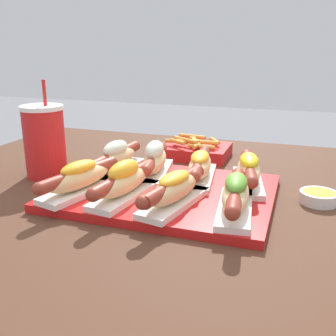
{
  "coord_description": "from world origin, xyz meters",
  "views": [
    {
      "loc": [
        0.24,
        -0.76,
        1.03
      ],
      "look_at": [
        -0.02,
        0.01,
        0.77
      ],
      "focal_mm": 42.0,
      "sensor_mm": 36.0,
      "label": 1
    }
  ],
  "objects_px": {
    "hot_dog_6": "(200,166)",
    "hot_dog_1": "(124,181)",
    "hot_dog_5": "(155,160)",
    "hot_dog_7": "(248,170)",
    "hot_dog_0": "(80,178)",
    "hot_dog_2": "(174,189)",
    "hot_dog_4": "(116,158)",
    "serving_tray": "(165,192)",
    "drink_cup": "(45,141)",
    "fries_basket": "(196,150)",
    "hot_dog_3": "(236,194)",
    "sauce_bowl": "(319,197)"
  },
  "relations": [
    {
      "from": "hot_dog_6",
      "to": "hot_dog_1",
      "type": "bearing_deg",
      "value": -126.7
    },
    {
      "from": "hot_dog_5",
      "to": "hot_dog_7",
      "type": "relative_size",
      "value": 1.0
    },
    {
      "from": "hot_dog_0",
      "to": "hot_dog_2",
      "type": "xyz_separation_m",
      "value": [
        0.2,
        0.0,
        -0.0
      ]
    },
    {
      "from": "hot_dog_7",
      "to": "hot_dog_4",
      "type": "bearing_deg",
      "value": -178.3
    },
    {
      "from": "hot_dog_0",
      "to": "hot_dog_6",
      "type": "relative_size",
      "value": 0.98
    },
    {
      "from": "hot_dog_1",
      "to": "hot_dog_6",
      "type": "height_order",
      "value": "hot_dog_1"
    },
    {
      "from": "serving_tray",
      "to": "hot_dog_6",
      "type": "height_order",
      "value": "hot_dog_6"
    },
    {
      "from": "drink_cup",
      "to": "fries_basket",
      "type": "height_order",
      "value": "drink_cup"
    },
    {
      "from": "hot_dog_2",
      "to": "hot_dog_3",
      "type": "relative_size",
      "value": 0.99
    },
    {
      "from": "serving_tray",
      "to": "hot_dog_0",
      "type": "relative_size",
      "value": 2.03
    },
    {
      "from": "hot_dog_7",
      "to": "drink_cup",
      "type": "bearing_deg",
      "value": -174.96
    },
    {
      "from": "hot_dog_6",
      "to": "fries_basket",
      "type": "height_order",
      "value": "hot_dog_6"
    },
    {
      "from": "hot_dog_3",
      "to": "hot_dog_5",
      "type": "bearing_deg",
      "value": 144.44
    },
    {
      "from": "drink_cup",
      "to": "fries_basket",
      "type": "bearing_deg",
      "value": 43.09
    },
    {
      "from": "hot_dog_0",
      "to": "fries_basket",
      "type": "relative_size",
      "value": 1.21
    },
    {
      "from": "hot_dog_4",
      "to": "hot_dog_2",
      "type": "bearing_deg",
      "value": -37.64
    },
    {
      "from": "hot_dog_3",
      "to": "hot_dog_4",
      "type": "bearing_deg",
      "value": 155.15
    },
    {
      "from": "hot_dog_1",
      "to": "fries_basket",
      "type": "bearing_deg",
      "value": 84.14
    },
    {
      "from": "hot_dog_6",
      "to": "drink_cup",
      "type": "distance_m",
      "value": 0.38
    },
    {
      "from": "hot_dog_2",
      "to": "hot_dog_4",
      "type": "relative_size",
      "value": 0.98
    },
    {
      "from": "hot_dog_1",
      "to": "hot_dog_3",
      "type": "height_order",
      "value": "hot_dog_1"
    },
    {
      "from": "hot_dog_1",
      "to": "drink_cup",
      "type": "xyz_separation_m",
      "value": [
        -0.26,
        0.11,
        0.04
      ]
    },
    {
      "from": "fries_basket",
      "to": "hot_dog_3",
      "type": "bearing_deg",
      "value": -65.58
    },
    {
      "from": "hot_dog_0",
      "to": "serving_tray",
      "type": "bearing_deg",
      "value": 28.25
    },
    {
      "from": "hot_dog_1",
      "to": "fries_basket",
      "type": "distance_m",
      "value": 0.4
    },
    {
      "from": "serving_tray",
      "to": "hot_dog_7",
      "type": "relative_size",
      "value": 2.01
    },
    {
      "from": "serving_tray",
      "to": "hot_dog_5",
      "type": "xyz_separation_m",
      "value": [
        -0.05,
        0.08,
        0.04
      ]
    },
    {
      "from": "fries_basket",
      "to": "hot_dog_4",
      "type": "bearing_deg",
      "value": -117.63
    },
    {
      "from": "hot_dog_6",
      "to": "hot_dog_3",
      "type": "bearing_deg",
      "value": -54.86
    },
    {
      "from": "serving_tray",
      "to": "hot_dog_1",
      "type": "height_order",
      "value": "hot_dog_1"
    },
    {
      "from": "drink_cup",
      "to": "fries_basket",
      "type": "xyz_separation_m",
      "value": [
        0.31,
        0.29,
        -0.07
      ]
    },
    {
      "from": "hot_dog_0",
      "to": "hot_dog_1",
      "type": "height_order",
      "value": "hot_dog_1"
    },
    {
      "from": "hot_dog_3",
      "to": "sauce_bowl",
      "type": "bearing_deg",
      "value": 43.66
    },
    {
      "from": "hot_dog_1",
      "to": "hot_dog_2",
      "type": "bearing_deg",
      "value": -2.69
    },
    {
      "from": "hot_dog_5",
      "to": "hot_dog_6",
      "type": "xyz_separation_m",
      "value": [
        0.11,
        -0.0,
        -0.0
      ]
    },
    {
      "from": "hot_dog_2",
      "to": "fries_basket",
      "type": "relative_size",
      "value": 1.22
    },
    {
      "from": "serving_tray",
      "to": "hot_dog_7",
      "type": "height_order",
      "value": "hot_dog_7"
    },
    {
      "from": "hot_dog_2",
      "to": "fries_basket",
      "type": "height_order",
      "value": "hot_dog_2"
    },
    {
      "from": "hot_dog_1",
      "to": "hot_dog_5",
      "type": "xyz_separation_m",
      "value": [
        0.0,
        0.16,
        0.0
      ]
    },
    {
      "from": "serving_tray",
      "to": "hot_dog_2",
      "type": "distance_m",
      "value": 0.1
    },
    {
      "from": "fries_basket",
      "to": "hot_dog_7",
      "type": "bearing_deg",
      "value": -53.15
    },
    {
      "from": "hot_dog_1",
      "to": "hot_dog_3",
      "type": "distance_m",
      "value": 0.22
    },
    {
      "from": "hot_dog_0",
      "to": "hot_dog_1",
      "type": "distance_m",
      "value": 0.1
    },
    {
      "from": "drink_cup",
      "to": "hot_dog_4",
      "type": "bearing_deg",
      "value": 10.99
    },
    {
      "from": "sauce_bowl",
      "to": "fries_basket",
      "type": "distance_m",
      "value": 0.42
    },
    {
      "from": "hot_dog_6",
      "to": "sauce_bowl",
      "type": "height_order",
      "value": "hot_dog_6"
    },
    {
      "from": "hot_dog_2",
      "to": "sauce_bowl",
      "type": "xyz_separation_m",
      "value": [
        0.26,
        0.15,
        -0.04
      ]
    },
    {
      "from": "serving_tray",
      "to": "drink_cup",
      "type": "height_order",
      "value": "drink_cup"
    },
    {
      "from": "hot_dog_4",
      "to": "drink_cup",
      "type": "xyz_separation_m",
      "value": [
        -0.17,
        -0.03,
        0.04
      ]
    },
    {
      "from": "hot_dog_5",
      "to": "fries_basket",
      "type": "distance_m",
      "value": 0.25
    }
  ]
}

